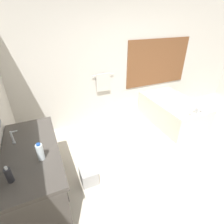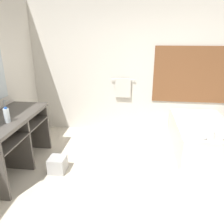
{
  "view_description": "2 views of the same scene",
  "coord_description": "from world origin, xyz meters",
  "px_view_note": "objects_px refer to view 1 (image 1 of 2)",
  "views": [
    {
      "loc": [
        -1.62,
        -1.3,
        2.32
      ],
      "look_at": [
        -0.5,
        1.21,
        0.76
      ],
      "focal_mm": 28.0,
      "sensor_mm": 36.0,
      "label": 1
    },
    {
      "loc": [
        -0.01,
        -2.24,
        2.05
      ],
      "look_at": [
        -0.39,
        1.01,
        0.86
      ],
      "focal_mm": 35.0,
      "sensor_mm": 36.0,
      "label": 2
    }
  ],
  "objects_px": {
    "water_bottle_1": "(40,152)",
    "soap_dispenser": "(9,175)",
    "bathtub": "(172,110)",
    "waste_bin": "(89,176)"
  },
  "relations": [
    {
      "from": "water_bottle_1",
      "to": "soap_dispenser",
      "type": "height_order",
      "value": "water_bottle_1"
    },
    {
      "from": "bathtub",
      "to": "waste_bin",
      "type": "distance_m",
      "value": 2.52
    },
    {
      "from": "waste_bin",
      "to": "soap_dispenser",
      "type": "bearing_deg",
      "value": -154.74
    },
    {
      "from": "bathtub",
      "to": "water_bottle_1",
      "type": "distance_m",
      "value": 3.18
    },
    {
      "from": "soap_dispenser",
      "to": "bathtub",
      "type": "bearing_deg",
      "value": 22.01
    },
    {
      "from": "bathtub",
      "to": "waste_bin",
      "type": "height_order",
      "value": "bathtub"
    },
    {
      "from": "soap_dispenser",
      "to": "water_bottle_1",
      "type": "bearing_deg",
      "value": 33.21
    },
    {
      "from": "water_bottle_1",
      "to": "soap_dispenser",
      "type": "bearing_deg",
      "value": -146.79
    },
    {
      "from": "water_bottle_1",
      "to": "waste_bin",
      "type": "bearing_deg",
      "value": 20.53
    },
    {
      "from": "water_bottle_1",
      "to": "soap_dispenser",
      "type": "distance_m",
      "value": 0.36
    }
  ]
}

